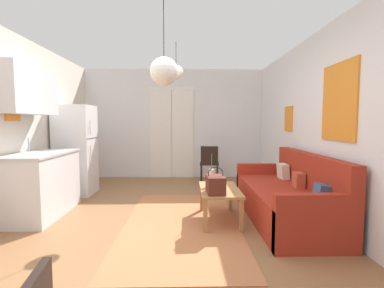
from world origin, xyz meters
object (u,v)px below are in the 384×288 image
couch (289,199)px  accent_chair (209,162)px  coffee_table (219,193)px  pendant_lamp_far (176,72)px  bamboo_vase (212,177)px  refrigerator (76,150)px  pendant_lamp_near (164,71)px  handbag (216,184)px

couch → accent_chair: couch is taller
coffee_table → pendant_lamp_far: bearing=129.0°
couch → bamboo_vase: couch is taller
refrigerator → pendant_lamp_near: bearing=-50.7°
refrigerator → accent_chair: 2.77m
accent_chair → pendant_lamp_far: size_ratio=1.40×
handbag → pendant_lamp_near: (-0.60, -0.53, 1.31)m
couch → pendant_lamp_far: (-1.58, 0.74, 1.85)m
couch → pendant_lamp_near: 2.43m
handbag → coffee_table: bearing=72.2°
pendant_lamp_far → pendant_lamp_near: bearing=-92.5°
pendant_lamp_far → coffee_table: bearing=-51.0°
accent_chair → refrigerator: bearing=24.7°
bamboo_vase → handbag: bearing=-87.8°
bamboo_vase → accent_chair: 2.26m
bamboo_vase → pendant_lamp_near: 1.70m
handbag → pendant_lamp_far: 1.95m
bamboo_vase → coffee_table: bearing=-55.2°
couch → pendant_lamp_near: pendant_lamp_near is taller
couch → pendant_lamp_near: (-1.65, -0.80, 1.59)m
accent_chair → pendant_lamp_near: 3.55m
couch → pendant_lamp_far: size_ratio=3.59×
pendant_lamp_near → pendant_lamp_far: 1.56m
refrigerator → accent_chair: size_ratio=2.01×
handbag → couch: bearing=14.8°
coffee_table → handbag: 0.32m
refrigerator → accent_chair: refrigerator is taller
coffee_table → refrigerator: (-2.53, 1.47, 0.44)m
couch → coffee_table: bearing=-178.6°
couch → accent_chair: size_ratio=2.57×
bamboo_vase → pendant_lamp_far: pendant_lamp_far is taller
pendant_lamp_near → refrigerator: bearing=129.3°
coffee_table → pendant_lamp_far: size_ratio=1.53×
coffee_table → accent_chair: size_ratio=1.10×
coffee_table → bamboo_vase: bearing=124.8°
handbag → pendant_lamp_far: size_ratio=0.58×
bamboo_vase → pendant_lamp_far: bearing=129.9°
coffee_table → refrigerator: size_ratio=0.55×
refrigerator → couch: bearing=-22.5°
coffee_table → refrigerator: bearing=149.7°
refrigerator → pendant_lamp_far: (1.91, -0.71, 1.31)m
pendant_lamp_far → handbag: bearing=-62.3°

